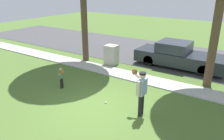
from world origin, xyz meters
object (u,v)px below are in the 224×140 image
person_child (61,75)px  baseball (106,103)px  person_adult (141,89)px  utility_cabinet (111,55)px  parked_pickup_dark (178,56)px

person_child → baseball: size_ratio=14.53×
person_adult → baseball: size_ratio=23.48×
person_adult → utility_cabinet: (-4.14, 4.28, -0.48)m
utility_cabinet → parked_pickup_dark: bearing=27.7°
person_child → utility_cabinet: bearing=91.2°
person_adult → utility_cabinet: bearing=-45.1°
person_adult → person_child: 4.14m
baseball → person_adult: bearing=0.7°
utility_cabinet → parked_pickup_dark: 4.06m
person_adult → baseball: (-1.58, -0.02, -1.05)m
utility_cabinet → parked_pickup_dark: size_ratio=0.23×
person_child → parked_pickup_dark: 7.12m
person_adult → parked_pickup_dark: 6.21m
utility_cabinet → person_child: bearing=-89.7°
baseball → parked_pickup_dark: parked_pickup_dark is taller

